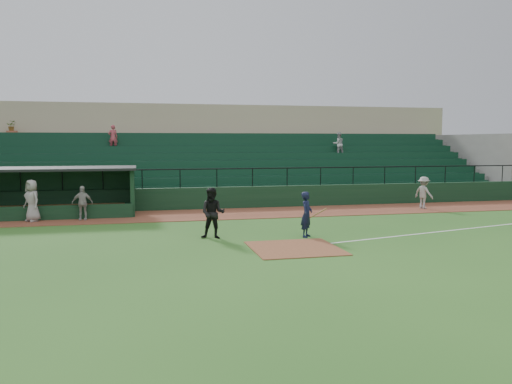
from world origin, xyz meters
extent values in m
plane|color=#2A5A1D|center=(0.00, 0.00, 0.00)|extent=(90.00, 90.00, 0.00)
cube|color=brown|center=(0.00, 8.00, 0.01)|extent=(40.00, 4.00, 0.03)
cube|color=brown|center=(0.00, -1.00, 0.01)|extent=(3.00, 3.00, 0.03)
cube|color=white|center=(8.00, 1.20, 0.01)|extent=(17.49, 4.44, 0.01)
cube|color=black|center=(0.00, 10.20, 0.60)|extent=(36.00, 0.35, 1.20)
cylinder|color=black|center=(0.00, 10.20, 2.20)|extent=(36.00, 0.06, 0.06)
cube|color=slate|center=(0.00, 15.10, 1.80)|extent=(36.00, 9.00, 3.60)
cube|color=#0E3420|center=(0.00, 14.60, 2.25)|extent=(34.56, 8.00, 4.05)
cube|color=slate|center=(18.00, 15.15, 2.10)|extent=(0.35, 9.50, 4.20)
cube|color=tan|center=(0.00, 21.60, 3.20)|extent=(38.00, 3.00, 6.40)
cube|color=slate|center=(0.00, 19.60, 3.70)|extent=(36.00, 2.00, 0.20)
cylinder|color=#A55138|center=(-13.28, 19.50, 4.10)|extent=(0.70, 0.70, 0.60)
imported|color=#2D5923|center=(-13.28, 19.50, 4.73)|extent=(0.59, 0.51, 0.66)
imported|color=#ADADAD|center=(8.36, 15.90, 3.52)|extent=(0.79, 0.62, 1.63)
imported|color=#A83D46|center=(-6.71, 16.90, 3.95)|extent=(0.59, 0.39, 1.61)
cube|color=black|center=(-9.75, 10.40, 1.15)|extent=(8.50, 0.20, 2.30)
cube|color=black|center=(-5.50, 9.10, 1.15)|extent=(0.20, 2.60, 2.30)
cube|color=black|center=(-9.75, 9.10, 2.36)|extent=(8.90, 3.20, 0.12)
cube|color=olive|center=(-9.75, 10.00, 0.25)|extent=(7.65, 0.40, 0.50)
cube|color=black|center=(-9.75, 7.75, 0.35)|extent=(8.50, 0.12, 0.70)
imported|color=black|center=(1.09, 1.02, 0.88)|extent=(0.71, 0.77, 1.76)
cylinder|color=olive|center=(1.49, 0.82, 0.95)|extent=(0.79, 0.34, 0.35)
imported|color=black|center=(-2.49, 1.51, 0.97)|extent=(1.13, 0.99, 1.94)
imported|color=gray|center=(10.02, 7.59, 0.91)|extent=(1.02, 1.29, 1.75)
imported|color=#A7A29C|center=(-7.79, 7.41, 0.83)|extent=(0.95, 0.42, 1.60)
imported|color=gray|center=(-9.99, 7.45, 0.99)|extent=(1.09, 1.10, 1.92)
camera|label=1|loc=(-5.28, -17.92, 3.68)|focal=36.50mm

